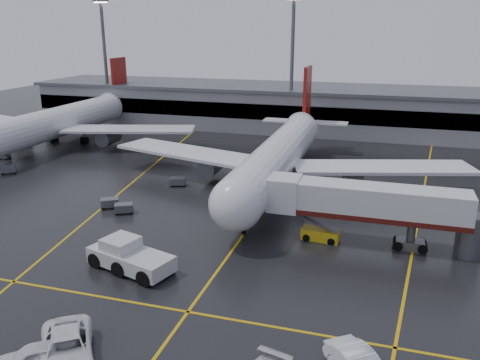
% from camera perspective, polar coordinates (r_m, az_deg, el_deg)
% --- Properties ---
extents(ground, '(220.00, 220.00, 0.00)m').
position_cam_1_polar(ground, '(56.11, 2.55, -3.49)').
color(ground, black).
rests_on(ground, ground).
extents(apron_line_centre, '(0.25, 90.00, 0.02)m').
position_cam_1_polar(apron_line_centre, '(56.10, 2.55, -3.48)').
color(apron_line_centre, gold).
rests_on(apron_line_centre, ground).
extents(apron_line_stop, '(60.00, 0.25, 0.02)m').
position_cam_1_polar(apron_line_stop, '(37.36, -6.13, -15.12)').
color(apron_line_stop, gold).
rests_on(apron_line_stop, ground).
extents(apron_line_left, '(9.99, 69.35, 0.02)m').
position_cam_1_polar(apron_line_left, '(71.92, -11.05, 0.97)').
color(apron_line_left, gold).
rests_on(apron_line_left, ground).
extents(apron_line_right, '(7.57, 69.64, 0.02)m').
position_cam_1_polar(apron_line_right, '(64.27, 20.61, -1.86)').
color(apron_line_right, gold).
rests_on(apron_line_right, ground).
extents(terminal, '(122.00, 19.00, 8.60)m').
position_cam_1_polar(terminal, '(100.81, 9.41, 8.28)').
color(terminal, gray).
rests_on(terminal, ground).
extents(light_mast_left, '(3.00, 1.20, 25.45)m').
position_cam_1_polar(light_mast_left, '(109.44, -15.56, 13.96)').
color(light_mast_left, '#595B60').
rests_on(light_mast_left, ground).
extents(light_mast_mid, '(3.00, 1.20, 25.45)m').
position_cam_1_polar(light_mast_mid, '(94.66, 6.13, 14.02)').
color(light_mast_mid, '#595B60').
rests_on(light_mast_mid, ground).
extents(main_airliner, '(48.80, 45.60, 14.10)m').
position_cam_1_polar(main_airliner, '(63.85, 4.76, 3.05)').
color(main_airliner, silver).
rests_on(main_airliner, ground).
extents(second_airliner, '(48.80, 45.60, 14.10)m').
position_cam_1_polar(second_airliner, '(92.22, -20.09, 6.54)').
color(second_airliner, silver).
rests_on(second_airliner, ground).
extents(jet_bridge, '(19.90, 3.40, 6.05)m').
position_cam_1_polar(jet_bridge, '(47.66, 14.77, -2.91)').
color(jet_bridge, silver).
rests_on(jet_bridge, ground).
extents(pushback_tractor, '(8.38, 5.26, 2.79)m').
position_cam_1_polar(pushback_tractor, '(43.55, -12.89, -8.80)').
color(pushback_tractor, silver).
rests_on(pushback_tractor, ground).
extents(belt_loader, '(3.81, 2.03, 2.33)m').
position_cam_1_polar(belt_loader, '(48.79, 9.42, -6.32)').
color(belt_loader, gold).
rests_on(belt_loader, ground).
extents(service_van_a, '(6.53, 7.46, 1.91)m').
position_cam_1_polar(service_van_a, '(33.70, -19.66, -18.26)').
color(service_van_a, white).
rests_on(service_van_a, ground).
extents(service_van_d, '(4.91, 4.32, 1.60)m').
position_cam_1_polar(service_van_d, '(34.10, -23.01, -18.53)').
color(service_van_d, white).
rests_on(service_van_d, ground).
extents(baggage_cart_a, '(2.37, 2.06, 1.12)m').
position_cam_1_polar(baggage_cart_a, '(56.35, -13.46, -3.20)').
color(baggage_cart_a, '#595B60').
rests_on(baggage_cart_a, ground).
extents(baggage_cart_b, '(2.38, 2.16, 1.12)m').
position_cam_1_polar(baggage_cart_b, '(58.44, -15.02, -2.57)').
color(baggage_cart_b, '#595B60').
rests_on(baggage_cart_b, ground).
extents(baggage_cart_c, '(2.32, 1.89, 1.12)m').
position_cam_1_polar(baggage_cart_c, '(64.72, -7.31, -0.14)').
color(baggage_cart_c, '#595B60').
rests_on(baggage_cart_c, ground).
extents(baggage_cart_d, '(2.22, 1.67, 1.12)m').
position_cam_1_polar(baggage_cart_d, '(86.09, -26.06, 2.64)').
color(baggage_cart_d, '#595B60').
rests_on(baggage_cart_d, ground).
extents(baggage_cart_e, '(2.38, 2.24, 1.12)m').
position_cam_1_polar(baggage_cart_e, '(77.20, -25.52, 1.17)').
color(baggage_cart_e, '#595B60').
rests_on(baggage_cart_e, ground).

